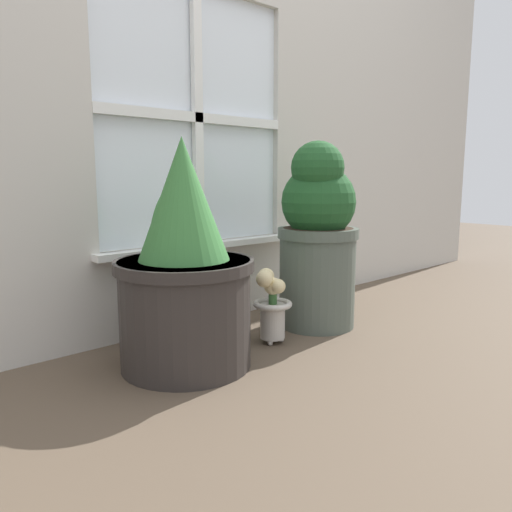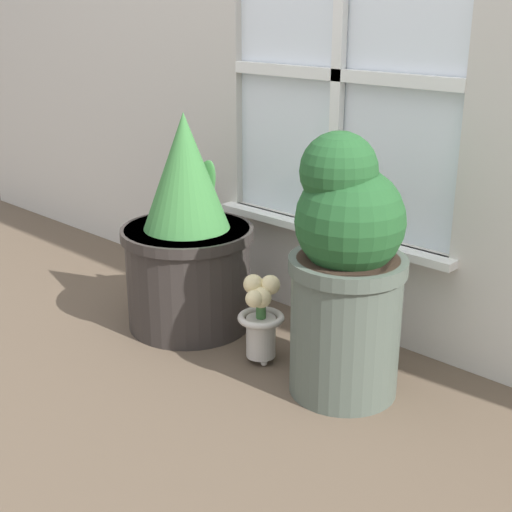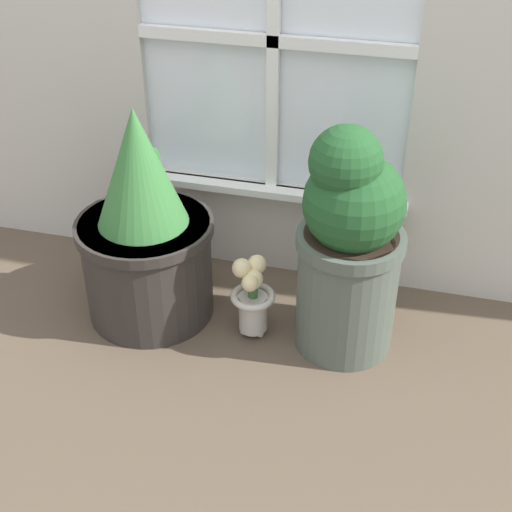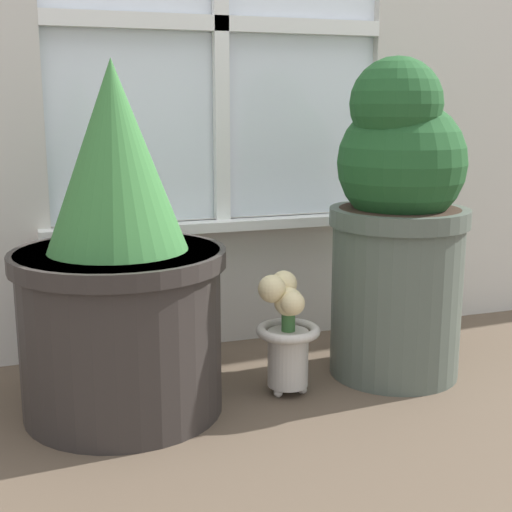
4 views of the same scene
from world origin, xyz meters
name	(u,v)px [view 4 (image 4 of 4)]	position (x,y,z in m)	size (l,w,h in m)	color
ground_plane	(296,421)	(0.00, 0.00, 0.00)	(10.00, 10.00, 0.00)	brown
potted_plant_left	(119,272)	(-0.31, 0.17, 0.29)	(0.42, 0.42, 0.69)	#2D2826
potted_plant_right	(398,224)	(0.31, 0.17, 0.35)	(0.31, 0.31, 0.71)	#4C564C
flower_vase	(286,330)	(0.03, 0.14, 0.14)	(0.14, 0.14, 0.26)	#BCB7AD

